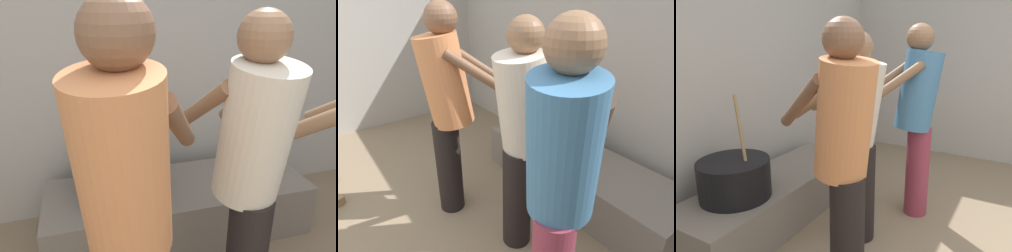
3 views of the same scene
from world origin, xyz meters
TOP-DOWN VIEW (x-y plane):
  - block_enclosure_rear at (0.00, 2.50)m, footprint 5.34×0.20m
  - hearth_ledge at (0.06, 1.98)m, footprint 1.82×0.60m
  - cooking_pot_main at (-0.35, 2.00)m, footprint 0.52×0.52m
  - cook_in_orange_shirt at (-0.43, 1.03)m, footprint 0.59×0.74m
  - cook_in_blue_shirt at (0.72, 0.99)m, footprint 0.64×0.74m
  - cook_in_cream_shirt at (0.16, 1.25)m, footprint 0.40×0.69m

SIDE VIEW (x-z plane):
  - hearth_ledge at x=0.06m, z-range 0.00..0.38m
  - cooking_pot_main at x=-0.35m, z-range 0.16..0.89m
  - cook_in_cream_shirt at x=0.16m, z-range 0.11..1.69m
  - cook_in_orange_shirt at x=-0.43m, z-range 0.12..1.75m
  - cook_in_blue_shirt at x=0.72m, z-range 0.12..1.76m
  - block_enclosure_rear at x=0.00m, z-range 0.00..2.21m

